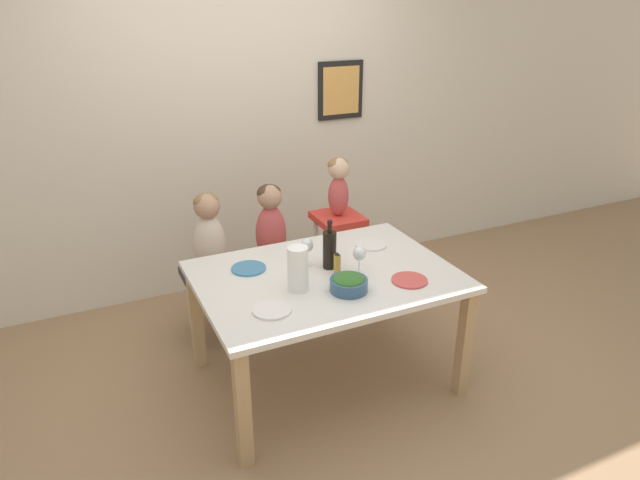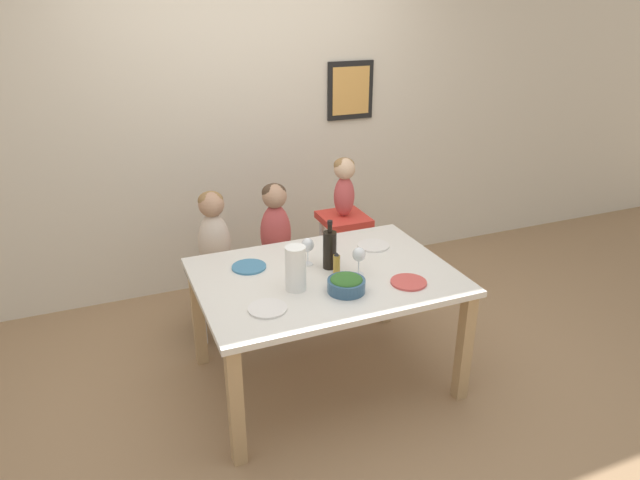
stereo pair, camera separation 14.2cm
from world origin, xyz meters
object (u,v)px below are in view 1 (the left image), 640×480
(person_child_left, at_px, (209,233))
(wine_glass_near, at_px, (359,254))
(person_child_center, at_px, (271,222))
(salad_bowl_large, at_px, (349,283))
(paper_towel_roll, at_px, (298,269))
(person_baby_right, at_px, (338,182))
(dinner_plate_back_right, at_px, (371,245))
(chair_far_center, at_px, (272,271))
(chair_right_highchair, at_px, (338,236))
(wine_glass_far, at_px, (307,246))
(dinner_plate_back_left, at_px, (249,268))
(chair_far_left, at_px, (213,283))
(wine_bottle, at_px, (330,249))
(dinner_plate_front_left, at_px, (272,310))
(dinner_plate_front_right, at_px, (409,280))

(person_child_left, distance_m, wine_glass_near, 1.09)
(person_child_center, xyz_separation_m, salad_bowl_large, (0.06, -1.04, 0.01))
(person_child_center, height_order, paper_towel_roll, person_child_center)
(person_baby_right, bearing_deg, dinner_plate_back_right, -95.32)
(chair_far_center, relative_size, chair_right_highchair, 0.63)
(wine_glass_near, bearing_deg, wine_glass_far, 133.28)
(dinner_plate_back_left, distance_m, dinner_plate_back_right, 0.81)
(paper_towel_roll, xyz_separation_m, salad_bowl_large, (0.24, -0.13, -0.08))
(paper_towel_roll, bearing_deg, chair_right_highchair, 52.37)
(person_child_center, distance_m, wine_glass_far, 0.65)
(chair_far_left, bearing_deg, paper_towel_roll, -74.67)
(chair_right_highchair, relative_size, wine_bottle, 2.45)
(person_child_left, relative_size, wine_bottle, 1.93)
(paper_towel_roll, bearing_deg, chair_far_center, 78.69)
(wine_bottle, bearing_deg, wine_glass_far, 138.63)
(person_baby_right, distance_m, salad_bowl_large, 1.15)
(paper_towel_roll, relative_size, dinner_plate_front_left, 1.24)
(chair_right_highchair, relative_size, dinner_plate_front_left, 3.60)
(paper_towel_roll, height_order, wine_glass_near, paper_towel_roll)
(person_baby_right, bearing_deg, person_child_center, -179.94)
(salad_bowl_large, relative_size, dinner_plate_front_right, 1.02)
(dinner_plate_front_left, xyz_separation_m, dinner_plate_front_right, (0.81, -0.02, 0.00))
(chair_far_left, relative_size, dinner_plate_front_right, 2.27)
(chair_far_center, relative_size, person_child_center, 0.81)
(dinner_plate_front_left, relative_size, dinner_plate_back_left, 1.00)
(chair_far_left, height_order, dinner_plate_back_right, dinner_plate_back_right)
(chair_far_left, distance_m, person_child_left, 0.37)
(wine_bottle, bearing_deg, salad_bowl_large, -95.99)
(wine_glass_far, height_order, dinner_plate_front_left, wine_glass_far)
(chair_far_center, relative_size, wine_bottle, 1.55)
(wine_bottle, xyz_separation_m, dinner_plate_back_right, (0.37, 0.17, -0.11))
(chair_far_center, bearing_deg, dinner_plate_front_right, -68.88)
(wine_bottle, height_order, dinner_plate_front_right, wine_bottle)
(chair_right_highchair, distance_m, salad_bowl_large, 1.15)
(person_baby_right, bearing_deg, person_child_left, -179.97)
(chair_right_highchair, relative_size, person_child_center, 1.27)
(chair_far_center, xyz_separation_m, dinner_plate_front_left, (-0.39, -1.06, 0.35))
(person_child_left, bearing_deg, person_child_center, 0.00)
(chair_far_center, relative_size, salad_bowl_large, 2.23)
(chair_far_center, xyz_separation_m, dinner_plate_back_left, (-0.35, -0.56, 0.35))
(paper_towel_roll, bearing_deg, dinner_plate_front_right, -16.26)
(chair_right_highchair, height_order, wine_bottle, wine_bottle)
(chair_far_left, bearing_deg, dinner_plate_front_right, -51.91)
(dinner_plate_back_left, bearing_deg, paper_towel_roll, -64.52)
(chair_far_center, bearing_deg, person_child_center, 90.00)
(paper_towel_roll, bearing_deg, dinner_plate_back_right, 27.80)
(chair_far_left, xyz_separation_m, person_baby_right, (0.95, 0.00, 0.59))
(dinner_plate_front_left, bearing_deg, dinner_plate_back_left, 84.98)
(chair_far_left, relative_size, person_child_center, 0.81)
(chair_right_highchair, xyz_separation_m, person_baby_right, (0.00, 0.00, 0.41))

